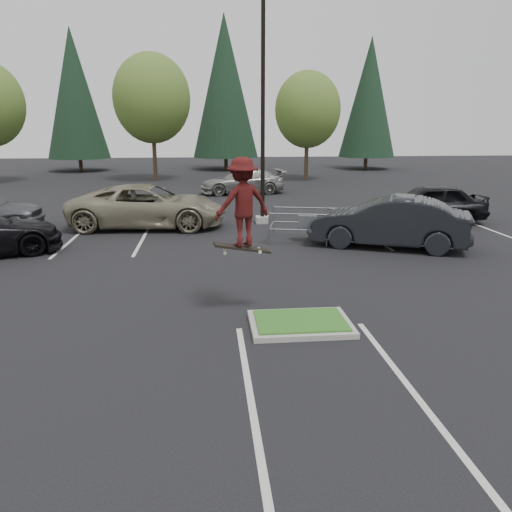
{
  "coord_description": "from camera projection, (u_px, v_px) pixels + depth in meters",
  "views": [
    {
      "loc": [
        -1.97,
        -10.05,
        4.29
      ],
      "look_at": [
        -0.83,
        1.5,
        1.23
      ],
      "focal_mm": 35.0,
      "sensor_mm": 36.0,
      "label": 1
    }
  ],
  "objects": [
    {
      "name": "ground",
      "position": [
        300.0,
        326.0,
        10.95
      ],
      "size": [
        120.0,
        120.0,
        0.0
      ],
      "primitive_type": "plane",
      "color": "black",
      "rests_on": "ground"
    },
    {
      "name": "grass_median",
      "position": [
        300.0,
        323.0,
        10.93
      ],
      "size": [
        2.2,
        1.6,
        0.16
      ],
      "color": "#A09C95",
      "rests_on": "ground"
    },
    {
      "name": "stall_lines",
      "position": [
        227.0,
        258.0,
        16.62
      ],
      "size": [
        22.62,
        17.6,
        0.01
      ],
      "color": "silver",
      "rests_on": "ground"
    },
    {
      "name": "light_pole",
      "position": [
        263.0,
        118.0,
        21.39
      ],
      "size": [
        0.7,
        0.6,
        10.12
      ],
      "color": "#A09C95",
      "rests_on": "ground"
    },
    {
      "name": "decid_b",
      "position": [
        152.0,
        101.0,
        38.23
      ],
      "size": [
        5.89,
        5.89,
        9.64
      ],
      "color": "#38281C",
      "rests_on": "ground"
    },
    {
      "name": "decid_c",
      "position": [
        307.0,
        112.0,
        38.9
      ],
      "size": [
        5.12,
        5.12,
        8.38
      ],
      "color": "#38281C",
      "rests_on": "ground"
    },
    {
      "name": "conif_a",
      "position": [
        75.0,
        94.0,
        46.31
      ],
      "size": [
        5.72,
        5.72,
        13.0
      ],
      "color": "#38281C",
      "rests_on": "ground"
    },
    {
      "name": "conif_b",
      "position": [
        225.0,
        87.0,
        47.93
      ],
      "size": [
        6.38,
        6.38,
        14.5
      ],
      "color": "#38281C",
      "rests_on": "ground"
    },
    {
      "name": "conif_c",
      "position": [
        369.0,
        98.0,
        48.55
      ],
      "size": [
        5.5,
        5.5,
        12.5
      ],
      "color": "#38281C",
      "rests_on": "ground"
    },
    {
      "name": "cart_corral",
      "position": [
        314.0,
        222.0,
        18.76
      ],
      "size": [
        4.52,
        2.49,
        1.21
      ],
      "rotation": [
        0.0,
        0.0,
        -0.24
      ],
      "color": "gray",
      "rests_on": "ground"
    },
    {
      "name": "skateboarder",
      "position": [
        242.0,
        203.0,
        11.14
      ],
      "size": [
        1.47,
        1.15,
        2.18
      ],
      "rotation": [
        0.0,
        0.0,
        3.5
      ],
      "color": "black",
      "rests_on": "ground"
    },
    {
      "name": "car_l_tan",
      "position": [
        148.0,
        206.0,
        21.36
      ],
      "size": [
        6.81,
        3.52,
        1.83
      ],
      "primitive_type": "imported",
      "rotation": [
        0.0,
        0.0,
        1.5
      ],
      "color": "gray",
      "rests_on": "ground"
    },
    {
      "name": "car_r_charc",
      "position": [
        389.0,
        222.0,
        17.88
      ],
      "size": [
        5.87,
        3.96,
        1.83
      ],
      "primitive_type": "imported",
      "rotation": [
        0.0,
        0.0,
        4.31
      ],
      "color": "black",
      "rests_on": "ground"
    },
    {
      "name": "car_r_black",
      "position": [
        428.0,
        203.0,
        22.56
      ],
      "size": [
        5.28,
        2.66,
        1.73
      ],
      "primitive_type": "imported",
      "rotation": [
        0.0,
        0.0,
        4.59
      ],
      "color": "black",
      "rests_on": "ground"
    },
    {
      "name": "car_far_silver",
      "position": [
        243.0,
        181.0,
        31.96
      ],
      "size": [
        5.62,
        2.87,
        1.56
      ],
      "primitive_type": "imported",
      "rotation": [
        0.0,
        0.0,
        4.84
      ],
      "color": "gray",
      "rests_on": "ground"
    }
  ]
}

